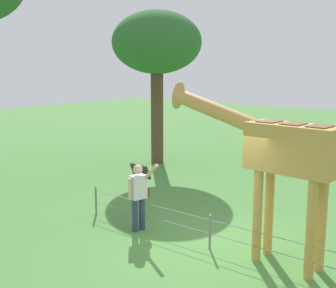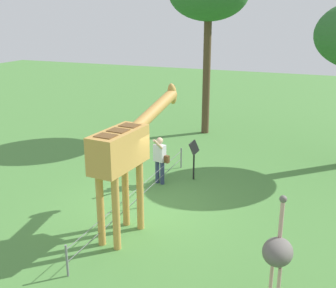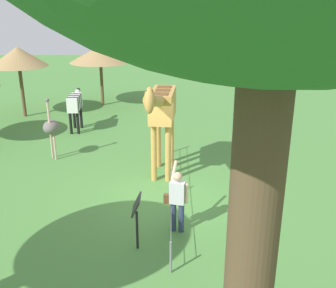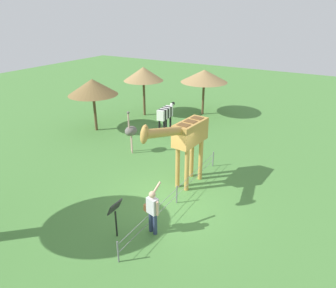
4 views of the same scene
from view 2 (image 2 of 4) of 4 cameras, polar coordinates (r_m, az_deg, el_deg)
ground_plane at (r=12.07m, az=-3.26°, el=-8.88°), size 60.00×60.00×0.00m
giraffe at (r=10.13m, az=-5.70°, el=-0.70°), size 3.92×0.84×3.49m
visitor at (r=13.40m, az=-1.13°, el=-1.89°), size 0.73×0.59×1.67m
ostrich at (r=8.14m, az=14.85°, el=-14.15°), size 0.70×0.56×2.25m
info_sign at (r=13.76m, az=3.60°, el=-1.19°), size 0.56×0.21×1.32m
wire_fence at (r=11.96m, az=-4.02°, el=-7.00°), size 7.05×0.05×0.75m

